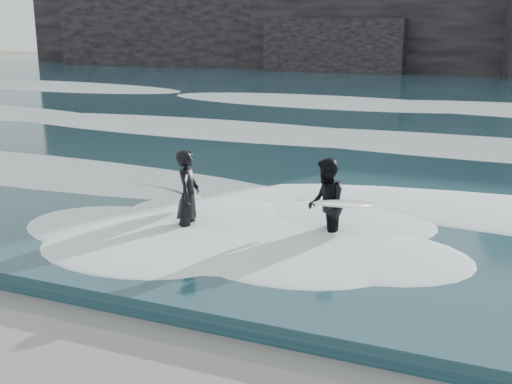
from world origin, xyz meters
TOP-DOWN VIEW (x-y plane):
  - sea at (0.00, 29.00)m, footprint 90.00×52.00m
  - headland at (0.00, 46.00)m, footprint 70.00×9.00m
  - foam_near at (0.00, 9.00)m, footprint 60.00×3.20m
  - foam_mid at (0.00, 16.00)m, footprint 60.00×4.00m
  - foam_far at (0.00, 25.00)m, footprint 60.00×4.80m
  - surfer_left at (-0.67, 6.14)m, footprint 1.02×2.06m
  - surfer_right at (1.92, 6.75)m, footprint 1.43×2.07m

SIDE VIEW (x-z plane):
  - sea at x=0.00m, z-range 0.00..0.30m
  - foam_near at x=0.00m, z-range 0.30..0.50m
  - foam_mid at x=0.00m, z-range 0.30..0.54m
  - foam_far at x=0.00m, z-range 0.30..0.60m
  - surfer_right at x=1.92m, z-range 0.01..1.66m
  - surfer_left at x=-0.67m, z-range 0.01..1.74m
  - headland at x=0.00m, z-range 0.00..10.00m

